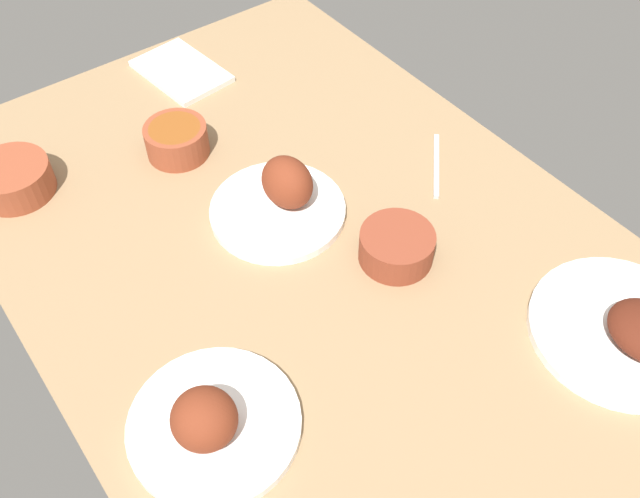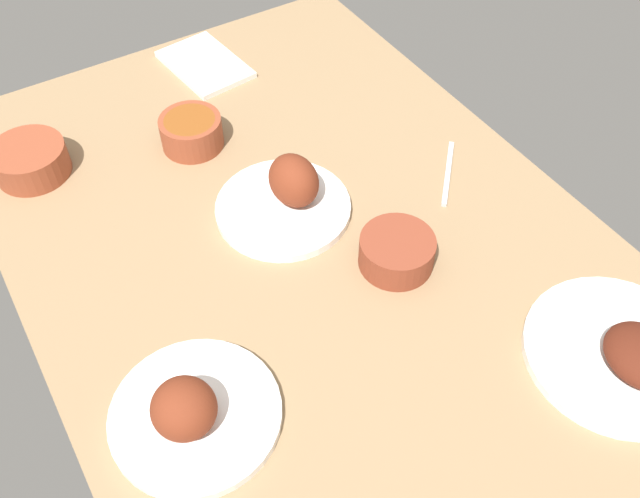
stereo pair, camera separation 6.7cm
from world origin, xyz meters
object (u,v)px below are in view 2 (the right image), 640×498
at_px(bowl_potatoes, 30,159).
at_px(folded_napkin, 205,64).
at_px(bowl_pasta, 397,251).
at_px(fork_loose, 448,173).
at_px(bowl_soup, 191,131).
at_px(plate_near_viewer, 626,354).
at_px(plate_center_main, 288,196).
at_px(plate_far_side, 191,413).

xyz_separation_m(bowl_potatoes, folded_napkin, (0.13, -0.40, -0.02)).
height_order(bowl_pasta, fork_loose, bowl_pasta).
relative_size(bowl_soup, bowl_potatoes, 0.87).
relative_size(plate_near_viewer, bowl_soup, 2.34).
height_order(plate_center_main, folded_napkin, plate_center_main).
distance_m(bowl_pasta, fork_loose, 0.23).
xyz_separation_m(plate_center_main, folded_napkin, (0.45, -0.06, -0.02)).
distance_m(plate_center_main, folded_napkin, 0.45).
bearing_deg(bowl_pasta, plate_center_main, 23.81).
height_order(bowl_potatoes, fork_loose, bowl_potatoes).
height_order(plate_center_main, fork_loose, plate_center_main).
bearing_deg(plate_far_side, bowl_soup, -24.95).
bearing_deg(bowl_pasta, bowl_potatoes, 39.91).
bearing_deg(plate_center_main, fork_loose, -105.19).
relative_size(plate_far_side, folded_napkin, 1.19).
distance_m(plate_near_viewer, folded_napkin, 0.99).
relative_size(plate_center_main, plate_far_side, 0.99).
distance_m(plate_far_side, fork_loose, 0.63).
relative_size(bowl_soup, fork_loose, 0.70).
distance_m(bowl_potatoes, folded_napkin, 0.42).
height_order(plate_center_main, plate_near_viewer, plate_center_main).
xyz_separation_m(bowl_soup, folded_napkin, (0.21, -0.13, -0.03)).
relative_size(bowl_soup, folded_napkin, 0.58).
bearing_deg(fork_loose, bowl_pasta, -16.33).
bearing_deg(bowl_pasta, fork_loose, -59.45).
bearing_deg(folded_napkin, bowl_pasta, -177.44).
height_order(plate_far_side, folded_napkin, plate_far_side).
xyz_separation_m(plate_near_viewer, folded_napkin, (0.97, 0.20, -0.01)).
relative_size(plate_near_viewer, folded_napkin, 1.37).
bearing_deg(plate_far_side, plate_near_viewer, -112.85).
xyz_separation_m(plate_center_main, bowl_soup, (0.24, 0.07, 0.00)).
height_order(bowl_soup, bowl_potatoes, bowl_soup).
bearing_deg(plate_center_main, bowl_soup, 15.96).
bearing_deg(plate_far_side, fork_loose, -71.27).
distance_m(bowl_pasta, bowl_soup, 0.46).
distance_m(bowl_potatoes, fork_loose, 0.75).
relative_size(bowl_pasta, bowl_potatoes, 0.91).
distance_m(plate_center_main, fork_loose, 0.30).
relative_size(bowl_potatoes, folded_napkin, 0.68).
bearing_deg(plate_center_main, plate_far_side, 132.17).
height_order(plate_center_main, bowl_soup, plate_center_main).
bearing_deg(bowl_soup, plate_far_side, 155.05).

